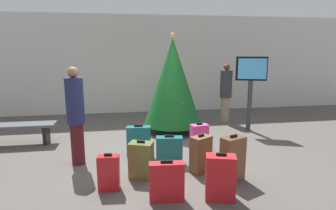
{
  "coord_description": "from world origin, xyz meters",
  "views": [
    {
      "loc": [
        -0.59,
        -5.44,
        2.14
      ],
      "look_at": [
        0.39,
        0.6,
        0.9
      ],
      "focal_mm": 29.72,
      "sensor_mm": 36.0,
      "label": 1
    }
  ],
  "objects_px": {
    "suitcase_1": "(233,159)",
    "suitcase_5": "(141,160)",
    "holiday_tree": "(173,82)",
    "traveller_1": "(76,114)",
    "waiting_bench": "(15,129)",
    "suitcase_8": "(109,173)",
    "flight_info_kiosk": "(251,80)",
    "suitcase_3": "(139,141)",
    "suitcase_6": "(199,138)",
    "suitcase_4": "(167,182)",
    "traveller_0": "(226,92)",
    "suitcase_0": "(169,150)",
    "suitcase_2": "(220,178)",
    "suitcase_7": "(201,154)"
  },
  "relations": [
    {
      "from": "flight_info_kiosk",
      "to": "suitcase_3",
      "type": "height_order",
      "value": "flight_info_kiosk"
    },
    {
      "from": "flight_info_kiosk",
      "to": "suitcase_7",
      "type": "bearing_deg",
      "value": -130.71
    },
    {
      "from": "suitcase_5",
      "to": "suitcase_6",
      "type": "distance_m",
      "value": 1.65
    },
    {
      "from": "flight_info_kiosk",
      "to": "suitcase_8",
      "type": "bearing_deg",
      "value": -142.85
    },
    {
      "from": "suitcase_3",
      "to": "suitcase_6",
      "type": "distance_m",
      "value": 1.28
    },
    {
      "from": "holiday_tree",
      "to": "traveller_0",
      "type": "bearing_deg",
      "value": 22.0
    },
    {
      "from": "suitcase_4",
      "to": "suitcase_7",
      "type": "height_order",
      "value": "suitcase_7"
    },
    {
      "from": "flight_info_kiosk",
      "to": "traveller_0",
      "type": "distance_m",
      "value": 1.08
    },
    {
      "from": "suitcase_2",
      "to": "suitcase_4",
      "type": "distance_m",
      "value": 0.77
    },
    {
      "from": "suitcase_1",
      "to": "suitcase_3",
      "type": "xyz_separation_m",
      "value": [
        -1.46,
        1.33,
        -0.06
      ]
    },
    {
      "from": "suitcase_0",
      "to": "suitcase_6",
      "type": "xyz_separation_m",
      "value": [
        0.73,
        0.52,
        0.03
      ]
    },
    {
      "from": "holiday_tree",
      "to": "traveller_1",
      "type": "xyz_separation_m",
      "value": [
        -2.13,
        -1.81,
        -0.34
      ]
    },
    {
      "from": "flight_info_kiosk",
      "to": "suitcase_2",
      "type": "distance_m",
      "value": 3.88
    },
    {
      "from": "suitcase_6",
      "to": "suitcase_3",
      "type": "bearing_deg",
      "value": -177.7
    },
    {
      "from": "holiday_tree",
      "to": "suitcase_2",
      "type": "bearing_deg",
      "value": -88.74
    },
    {
      "from": "suitcase_0",
      "to": "suitcase_1",
      "type": "height_order",
      "value": "suitcase_1"
    },
    {
      "from": "traveller_1",
      "to": "suitcase_8",
      "type": "height_order",
      "value": "traveller_1"
    },
    {
      "from": "waiting_bench",
      "to": "suitcase_4",
      "type": "bearing_deg",
      "value": -43.97
    },
    {
      "from": "suitcase_3",
      "to": "suitcase_6",
      "type": "xyz_separation_m",
      "value": [
        1.28,
        0.05,
        -0.02
      ]
    },
    {
      "from": "suitcase_8",
      "to": "flight_info_kiosk",
      "type": "bearing_deg",
      "value": 37.15
    },
    {
      "from": "suitcase_1",
      "to": "suitcase_2",
      "type": "height_order",
      "value": "suitcase_1"
    },
    {
      "from": "suitcase_3",
      "to": "suitcase_8",
      "type": "bearing_deg",
      "value": -111.93
    },
    {
      "from": "suitcase_1",
      "to": "suitcase_6",
      "type": "height_order",
      "value": "suitcase_1"
    },
    {
      "from": "flight_info_kiosk",
      "to": "suitcase_4",
      "type": "distance_m",
      "value": 4.26
    },
    {
      "from": "traveller_0",
      "to": "suitcase_8",
      "type": "distance_m",
      "value": 4.88
    },
    {
      "from": "traveller_0",
      "to": "suitcase_8",
      "type": "bearing_deg",
      "value": -131.72
    },
    {
      "from": "suitcase_2",
      "to": "suitcase_3",
      "type": "xyz_separation_m",
      "value": [
        -1.05,
        1.87,
        -0.03
      ]
    },
    {
      "from": "traveller_0",
      "to": "suitcase_1",
      "type": "relative_size",
      "value": 2.19
    },
    {
      "from": "holiday_tree",
      "to": "suitcase_7",
      "type": "distance_m",
      "value": 2.72
    },
    {
      "from": "waiting_bench",
      "to": "traveller_1",
      "type": "distance_m",
      "value": 2.14
    },
    {
      "from": "waiting_bench",
      "to": "suitcase_1",
      "type": "xyz_separation_m",
      "value": [
        4.17,
        -2.44,
        0.0
      ]
    },
    {
      "from": "waiting_bench",
      "to": "suitcase_3",
      "type": "bearing_deg",
      "value": -22.3
    },
    {
      "from": "flight_info_kiosk",
      "to": "suitcase_3",
      "type": "bearing_deg",
      "value": -155.85
    },
    {
      "from": "suitcase_1",
      "to": "suitcase_5",
      "type": "bearing_deg",
      "value": 166.63
    },
    {
      "from": "suitcase_5",
      "to": "suitcase_0",
      "type": "bearing_deg",
      "value": 41.9
    },
    {
      "from": "traveller_1",
      "to": "suitcase_5",
      "type": "height_order",
      "value": "traveller_1"
    },
    {
      "from": "holiday_tree",
      "to": "suitcase_5",
      "type": "height_order",
      "value": "holiday_tree"
    },
    {
      "from": "suitcase_1",
      "to": "suitcase_5",
      "type": "relative_size",
      "value": 1.2
    },
    {
      "from": "suitcase_0",
      "to": "suitcase_7",
      "type": "relative_size",
      "value": 0.81
    },
    {
      "from": "traveller_1",
      "to": "suitcase_5",
      "type": "bearing_deg",
      "value": -33.78
    },
    {
      "from": "suitcase_0",
      "to": "suitcase_4",
      "type": "xyz_separation_m",
      "value": [
        -0.26,
        -1.31,
        0.03
      ]
    },
    {
      "from": "suitcase_1",
      "to": "suitcase_6",
      "type": "bearing_deg",
      "value": 97.38
    },
    {
      "from": "holiday_tree",
      "to": "suitcase_3",
      "type": "relative_size",
      "value": 3.87
    },
    {
      "from": "suitcase_0",
      "to": "suitcase_4",
      "type": "height_order",
      "value": "suitcase_4"
    },
    {
      "from": "suitcase_1",
      "to": "flight_info_kiosk",
      "type": "bearing_deg",
      "value": 60.08
    },
    {
      "from": "suitcase_4",
      "to": "suitcase_8",
      "type": "distance_m",
      "value": 0.94
    },
    {
      "from": "suitcase_0",
      "to": "suitcase_8",
      "type": "distance_m",
      "value": 1.38
    },
    {
      "from": "suitcase_2",
      "to": "holiday_tree",
      "type": "bearing_deg",
      "value": 91.26
    },
    {
      "from": "suitcase_4",
      "to": "suitcase_8",
      "type": "relative_size",
      "value": 1.04
    },
    {
      "from": "traveller_1",
      "to": "suitcase_3",
      "type": "xyz_separation_m",
      "value": [
        1.15,
        0.22,
        -0.66
      ]
    }
  ]
}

